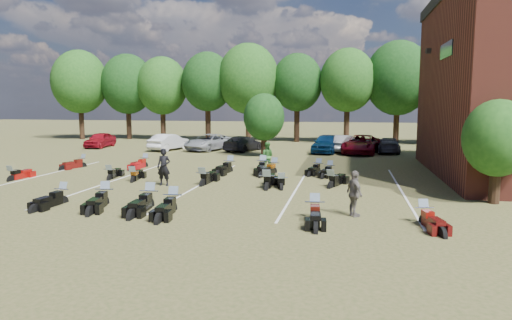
% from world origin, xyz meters
% --- Properties ---
extents(ground, '(160.00, 160.00, 0.00)m').
position_xyz_m(ground, '(0.00, 0.00, 0.00)').
color(ground, brown).
rests_on(ground, ground).
extents(car_0, '(2.01, 4.30, 1.42)m').
position_xyz_m(car_0, '(-18.49, 19.68, 0.71)').
color(car_0, maroon).
rests_on(car_0, ground).
extents(car_1, '(2.52, 4.64, 1.45)m').
position_xyz_m(car_1, '(-11.19, 18.68, 0.72)').
color(car_1, '#BDBDC1').
rests_on(car_1, ground).
extents(car_2, '(3.98, 5.65, 1.43)m').
position_xyz_m(car_2, '(-7.67, 19.29, 0.72)').
color(car_2, gray).
rests_on(car_2, ground).
extents(car_3, '(3.21, 4.92, 1.32)m').
position_xyz_m(car_3, '(-4.51, 19.18, 0.66)').
color(car_3, black).
rests_on(car_3, ground).
extents(car_4, '(2.59, 4.92, 1.60)m').
position_xyz_m(car_4, '(2.66, 19.20, 0.80)').
color(car_4, navy).
rests_on(car_4, ground).
extents(car_5, '(3.07, 4.61, 1.44)m').
position_xyz_m(car_5, '(4.04, 20.35, 0.72)').
color(car_5, '#9FA09B').
rests_on(car_5, ground).
extents(car_6, '(3.66, 5.96, 1.54)m').
position_xyz_m(car_6, '(5.55, 19.12, 0.77)').
color(car_6, '#5F0512').
rests_on(car_6, ground).
extents(car_7, '(1.96, 4.50, 1.29)m').
position_xyz_m(car_7, '(7.80, 20.22, 0.64)').
color(car_7, '#3C3B41').
rests_on(car_7, ground).
extents(person_black, '(0.70, 0.47, 1.90)m').
position_xyz_m(person_black, '(-4.75, 2.17, 0.95)').
color(person_black, black).
rests_on(person_black, ground).
extents(person_green, '(0.87, 0.69, 1.78)m').
position_xyz_m(person_green, '(-0.51, 8.36, 0.89)').
color(person_green, '#316F29').
rests_on(person_green, ground).
extents(person_grey, '(0.85, 1.09, 1.73)m').
position_xyz_m(person_grey, '(4.70, -2.42, 0.87)').
color(person_grey, '#5C554F').
rests_on(person_grey, ground).
extents(motorcycle_1, '(1.24, 2.53, 1.35)m').
position_xyz_m(motorcycle_1, '(-5.41, -2.51, 0.00)').
color(motorcycle_1, black).
rests_on(motorcycle_1, ground).
extents(motorcycle_2, '(0.85, 2.27, 1.24)m').
position_xyz_m(motorcycle_2, '(-7.33, -2.59, 0.00)').
color(motorcycle_2, black).
rests_on(motorcycle_2, ground).
extents(motorcycle_3, '(0.96, 2.57, 1.41)m').
position_xyz_m(motorcycle_3, '(-3.39, -2.59, 0.00)').
color(motorcycle_3, black).
rests_on(motorcycle_3, ground).
extents(motorcycle_4, '(0.98, 2.47, 1.35)m').
position_xyz_m(motorcycle_4, '(-2.22, -3.01, 0.00)').
color(motorcycle_4, black).
rests_on(motorcycle_4, ground).
extents(motorcycle_5, '(0.95, 2.38, 1.30)m').
position_xyz_m(motorcycle_5, '(3.29, -3.11, 0.00)').
color(motorcycle_5, black).
rests_on(motorcycle_5, ground).
extents(motorcycle_6, '(1.12, 2.24, 1.20)m').
position_xyz_m(motorcycle_6, '(7.08, -3.03, 0.00)').
color(motorcycle_6, '#440A09').
rests_on(motorcycle_6, ground).
extents(motorcycle_7, '(0.75, 2.14, 1.18)m').
position_xyz_m(motorcycle_7, '(-13.42, 1.85, 0.00)').
color(motorcycle_7, maroon).
rests_on(motorcycle_7, ground).
extents(motorcycle_8, '(1.04, 2.24, 1.20)m').
position_xyz_m(motorcycle_8, '(-6.79, 2.80, 0.00)').
color(motorcycle_8, black).
rests_on(motorcycle_8, ground).
extents(motorcycle_9, '(0.97, 2.18, 1.17)m').
position_xyz_m(motorcycle_9, '(-8.38, 3.22, 0.00)').
color(motorcycle_9, black).
rests_on(motorcycle_9, ground).
extents(motorcycle_10, '(0.88, 2.42, 1.33)m').
position_xyz_m(motorcycle_10, '(-2.80, 2.54, 0.00)').
color(motorcycle_10, black).
rests_on(motorcycle_10, ground).
extents(motorcycle_11, '(0.83, 2.51, 1.39)m').
position_xyz_m(motorcycle_11, '(0.60, 2.13, 0.00)').
color(motorcycle_11, black).
rests_on(motorcycle_11, ground).
extents(motorcycle_12, '(1.19, 2.22, 1.18)m').
position_xyz_m(motorcycle_12, '(1.27, 2.30, 0.00)').
color(motorcycle_12, black).
rests_on(motorcycle_12, ground).
extents(motorcycle_13, '(1.50, 2.46, 1.31)m').
position_xyz_m(motorcycle_13, '(3.65, 3.21, 0.00)').
color(motorcycle_13, black).
rests_on(motorcycle_13, ground).
extents(motorcycle_14, '(1.27, 2.25, 1.20)m').
position_xyz_m(motorcycle_14, '(-12.64, 7.39, 0.00)').
color(motorcycle_14, '#4F0D0B').
rests_on(motorcycle_14, ground).
extents(motorcycle_15, '(0.88, 2.26, 1.23)m').
position_xyz_m(motorcycle_15, '(-8.63, 8.21, 0.00)').
color(motorcycle_15, maroon).
rests_on(motorcycle_15, ground).
extents(motorcycle_16, '(1.13, 2.56, 1.38)m').
position_xyz_m(motorcycle_16, '(-2.63, 7.28, 0.00)').
color(motorcycle_16, black).
rests_on(motorcycle_16, ground).
extents(motorcycle_17, '(1.35, 2.49, 1.32)m').
position_xyz_m(motorcycle_17, '(0.11, 7.26, 0.00)').
color(motorcycle_17, black).
rests_on(motorcycle_17, ground).
extents(motorcycle_18, '(1.00, 2.54, 1.38)m').
position_xyz_m(motorcycle_18, '(-0.67, 7.86, 0.00)').
color(motorcycle_18, black).
rests_on(motorcycle_18, ground).
extents(motorcycle_19, '(1.20, 2.26, 1.20)m').
position_xyz_m(motorcycle_19, '(2.71, 8.05, 0.00)').
color(motorcycle_19, black).
rests_on(motorcycle_19, ground).
extents(motorcycle_20, '(1.09, 2.16, 1.15)m').
position_xyz_m(motorcycle_20, '(3.42, 7.40, 0.00)').
color(motorcycle_20, black).
rests_on(motorcycle_20, ground).
extents(tree_line, '(56.00, 6.00, 9.79)m').
position_xyz_m(tree_line, '(-1.00, 29.00, 6.31)').
color(tree_line, black).
rests_on(tree_line, ground).
extents(young_tree_near_building, '(2.80, 2.80, 4.16)m').
position_xyz_m(young_tree_near_building, '(10.50, 1.00, 2.75)').
color(young_tree_near_building, black).
rests_on(young_tree_near_building, ground).
extents(young_tree_midfield, '(3.20, 3.20, 4.70)m').
position_xyz_m(young_tree_midfield, '(-2.00, 15.50, 3.09)').
color(young_tree_midfield, black).
rests_on(young_tree_midfield, ground).
extents(parking_lines, '(20.10, 14.00, 0.01)m').
position_xyz_m(parking_lines, '(-3.00, 3.00, 0.01)').
color(parking_lines, silver).
rests_on(parking_lines, ground).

